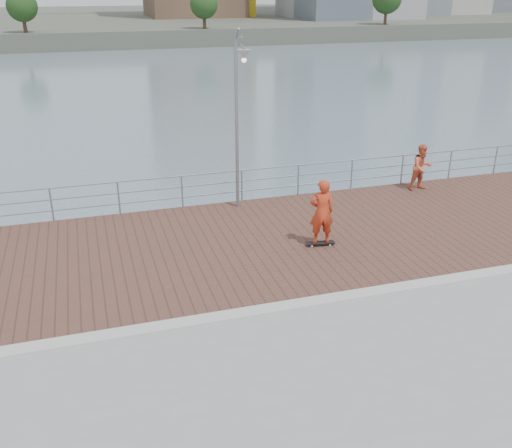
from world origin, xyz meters
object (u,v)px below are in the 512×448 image
object	(u,v)px
guardrail	(212,185)
skateboarder	(322,212)
bystander	(422,167)
street_lamp	(240,92)

from	to	relation	value
guardrail	skateboarder	size ratio (longest dim) A/B	20.72
guardrail	skateboarder	world-z (taller)	skateboarder
guardrail	bystander	world-z (taller)	bystander
street_lamp	skateboarder	xyz separation A→B (m)	(1.44, -3.25, -2.82)
guardrail	bystander	size ratio (longest dim) A/B	23.51
street_lamp	bystander	distance (m)	7.39
guardrail	street_lamp	world-z (taller)	street_lamp
skateboarder	bystander	xyz separation A→B (m)	(5.31, 3.36, -0.20)
skateboarder	bystander	distance (m)	6.28
guardrail	skateboarder	xyz separation A→B (m)	(2.18, -4.15, 0.36)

